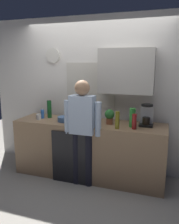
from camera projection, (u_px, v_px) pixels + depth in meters
The scene contains 16 objects.
ground_plane at pixel (83, 184), 3.54m from camera, with size 8.00×8.00×0.00m, color #9E998E.
kitchen_counter at pixel (89, 149), 3.73m from camera, with size 2.41×0.64×0.91m, color #937251.
dishwasher_panel at pixel (69, 158), 3.49m from camera, with size 0.56×0.02×0.82m, color black.
back_wall_assembly at pixel (101, 91), 3.88m from camera, with size 4.01×0.42×2.60m.
coffee_maker at pixel (147, 116), 3.41m from camera, with size 0.20×0.20×0.33m.
bottle_olive_oil at pixel (117, 120), 3.25m from camera, with size 0.06×0.06×0.25m, color olive.
bottle_red_vinegar at pixel (134, 122), 3.23m from camera, with size 0.06×0.06×0.22m, color maroon.
bottle_green_wine at pixel (49, 109), 3.91m from camera, with size 0.07×0.07×0.30m, color #195923.
bottle_clear_soda at pixel (132, 118), 3.34m from camera, with size 0.09×0.09×0.28m, color #2D8C33.
cup_blue_mug at pixel (94, 118), 3.68m from camera, with size 0.08×0.08×0.10m, color #3351B2.
cup_yellow_cup at pixel (88, 121), 3.52m from camera, with size 0.07×0.07×0.09m, color yellow.
cup_white_mug at pixel (39, 117), 3.79m from camera, with size 0.08×0.08×0.10m, color white.
mixing_bowl at pixel (64, 119), 3.67m from camera, with size 0.22×0.22×0.08m, color #4C72A5.
potted_plant at pixel (110, 116), 3.50m from camera, with size 0.15×0.15×0.23m.
dish_soap at pixel (42, 114), 3.88m from camera, with size 0.06×0.06×0.18m.
person_at_sink at pixel (82, 125), 3.35m from camera, with size 0.57×0.22×1.60m.
Camera 1 is at (1.13, -3.03, 1.83)m, focal length 36.62 mm.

